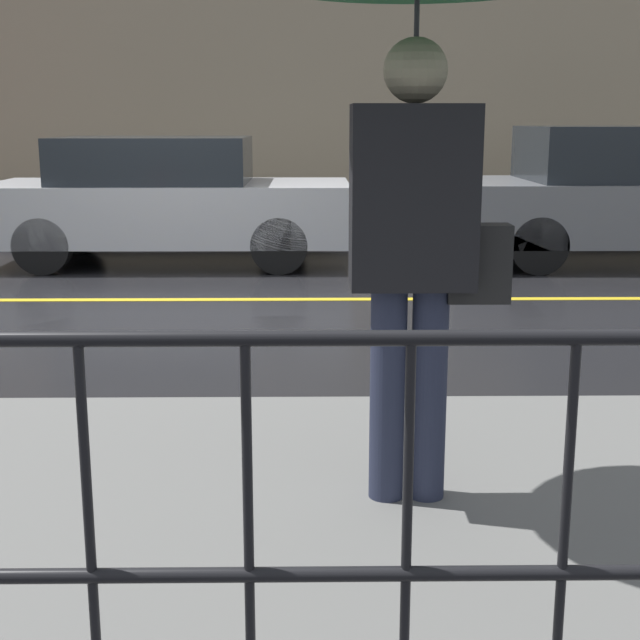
% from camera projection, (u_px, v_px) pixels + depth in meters
% --- Properties ---
extents(ground_plane, '(80.00, 80.00, 0.00)m').
position_uv_depth(ground_plane, '(173.00, 300.00, 8.06)').
color(ground_plane, black).
extents(sidewalk_far, '(28.00, 1.82, 0.10)m').
position_uv_depth(sidewalk_far, '(218.00, 236.00, 12.08)').
color(sidewalk_far, '#60605E').
rests_on(sidewalk_far, ground_plane).
extents(lane_marking, '(25.20, 0.12, 0.01)m').
position_uv_depth(lane_marking, '(173.00, 299.00, 8.06)').
color(lane_marking, gold).
rests_on(lane_marking, ground_plane).
extents(pedestrian, '(1.16, 1.16, 2.23)m').
position_uv_depth(pedestrian, '(418.00, 36.00, 3.22)').
color(pedestrian, '#23283D').
rests_on(pedestrian, sidewalk_near).
extents(car_silver, '(4.01, 1.72, 1.41)m').
position_uv_depth(car_silver, '(167.00, 200.00, 10.00)').
color(car_silver, '#B2B5BA').
rests_on(car_silver, ground_plane).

